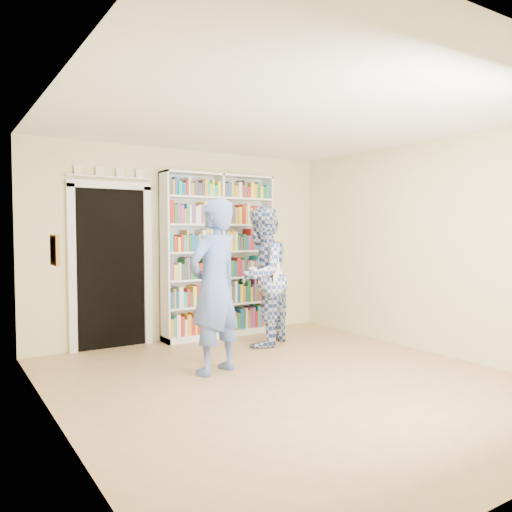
% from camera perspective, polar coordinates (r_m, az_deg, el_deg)
% --- Properties ---
extents(floor, '(5.00, 5.00, 0.00)m').
position_cam_1_polar(floor, '(5.31, 3.96, -14.12)').
color(floor, '#9C794B').
rests_on(floor, ground).
extents(ceiling, '(5.00, 5.00, 0.00)m').
position_cam_1_polar(ceiling, '(5.20, 4.07, 15.62)').
color(ceiling, white).
rests_on(ceiling, wall_back).
extents(wall_back, '(4.50, 0.00, 4.50)m').
position_cam_1_polar(wall_back, '(7.24, -7.94, 1.28)').
color(wall_back, beige).
rests_on(wall_back, floor).
extents(wall_left, '(0.00, 5.00, 5.00)m').
position_cam_1_polar(wall_left, '(4.14, -21.74, -0.16)').
color(wall_left, beige).
rests_on(wall_left, floor).
extents(wall_right, '(0.00, 5.00, 5.00)m').
position_cam_1_polar(wall_right, '(6.68, 19.67, 1.00)').
color(wall_right, beige).
rests_on(wall_right, floor).
extents(bookshelf, '(1.72, 0.32, 2.37)m').
position_cam_1_polar(bookshelf, '(7.30, -4.28, 0.12)').
color(bookshelf, white).
rests_on(bookshelf, floor).
extents(doorway, '(1.10, 0.08, 2.43)m').
position_cam_1_polar(doorway, '(6.83, -16.25, -0.34)').
color(doorway, black).
rests_on(doorway, floor).
extents(wall_art, '(0.03, 0.25, 0.25)m').
position_cam_1_polar(wall_art, '(4.34, -22.00, 0.63)').
color(wall_art, brown).
rests_on(wall_art, wall_left).
extents(man_blue, '(0.80, 0.65, 1.90)m').
position_cam_1_polar(man_blue, '(5.43, -4.77, -3.51)').
color(man_blue, '#4E68AE').
rests_on(man_blue, floor).
extents(man_plaid, '(1.15, 1.10, 1.88)m').
position_cam_1_polar(man_plaid, '(6.72, 0.65, -2.33)').
color(man_plaid, navy).
rests_on(man_plaid, floor).
extents(paper_sheet, '(0.20, 0.09, 0.31)m').
position_cam_1_polar(paper_sheet, '(6.56, 2.51, -1.62)').
color(paper_sheet, white).
rests_on(paper_sheet, man_plaid).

